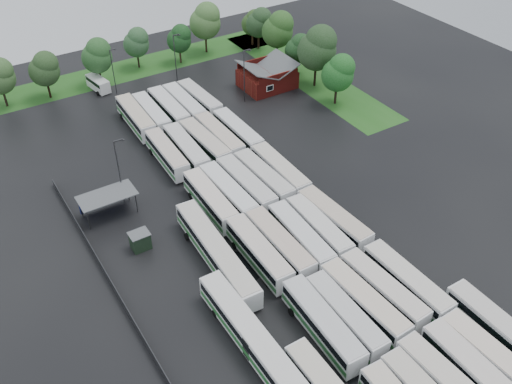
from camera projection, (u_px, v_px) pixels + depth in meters
ground at (291, 258)px, 76.42m from camera, size 160.00×160.00×0.00m
brick_building at (267, 78)px, 113.83m from camera, size 10.07×8.60×5.39m
wash_shed at (106, 197)px, 82.05m from camera, size 8.20×4.20×3.58m
utility_hut at (140, 241)px, 77.22m from camera, size 2.70×2.20×2.62m
grass_strip_north at (123, 71)px, 120.45m from camera, size 80.00×10.00×0.01m
grass_strip_east at (307, 75)px, 119.20m from camera, size 10.00×50.00×0.01m
west_fence at (111, 283)px, 72.08m from camera, size 0.10×50.00×1.20m
bus_r0c3 at (475, 374)px, 59.99m from camera, size 3.05×13.27×3.68m
bus_r0c4 at (493, 361)px, 61.31m from camera, size 3.16×13.09×3.62m
bus_r1c0 at (322, 324)px, 65.15m from camera, size 3.49×13.45×3.71m
bus_r1c1 at (345, 316)px, 66.24m from camera, size 2.96×12.64×3.50m
bus_r1c2 at (364, 303)px, 67.69m from camera, size 3.24×13.29×3.67m
bus_r1c3 at (383, 290)px, 69.28m from camera, size 3.29×13.02×3.60m
bus_r1c4 at (407, 282)px, 70.31m from camera, size 2.98×13.17×3.65m
bus_r2c0 at (259, 253)px, 74.39m from camera, size 3.13×13.18×3.65m
bus_r2c1 at (279, 245)px, 75.55m from camera, size 2.96×13.29×3.69m
bus_r2c2 at (301, 237)px, 76.73m from camera, size 3.41×13.14×3.62m
bus_r2c3 at (319, 229)px, 78.19m from camera, size 3.21×12.80×3.54m
bus_r2c4 at (334, 220)px, 79.61m from camera, size 3.41×13.18×3.63m
bus_r3c0 at (210, 200)px, 83.05m from camera, size 3.14×13.05×3.61m
bus_r3c1 at (228, 193)px, 84.36m from camera, size 2.86×13.12×3.65m
bus_r3c2 at (246, 185)px, 85.75m from camera, size 2.97×13.32×3.70m
bus_r3c3 at (263, 178)px, 87.22m from camera, size 3.05×13.10×3.63m
bus_r3c4 at (280, 171)px, 88.62m from camera, size 3.00×13.15×3.65m
bus_r4c0 at (167, 154)px, 92.47m from camera, size 3.17×12.73×3.52m
bus_r4c1 at (186, 149)px, 93.47m from camera, size 3.36×13.18×3.64m
bus_r4c2 at (205, 143)px, 94.90m from camera, size 3.16×13.14×3.64m
bus_r4c3 at (219, 137)px, 96.39m from camera, size 2.81×13.06×3.63m
bus_r4c4 at (238, 132)px, 97.71m from camera, size 2.77×12.86×3.58m
bus_r5c0 at (136, 118)px, 101.46m from camera, size 3.30×13.31×3.68m
bus_r5c1 at (152, 114)px, 102.62m from camera, size 3.09×12.68×3.51m
bus_r5c2 at (169, 109)px, 103.98m from camera, size 3.02×13.14×3.64m
bus_r5c3 at (184, 105)px, 105.18m from camera, size 2.86×13.10×3.64m
bus_r5c4 at (200, 99)px, 106.79m from camera, size 3.15×12.79×3.54m
artic_bus_west_b at (216, 253)px, 74.29m from camera, size 3.78×20.00×3.69m
artic_bus_west_c at (252, 338)px, 63.64m from camera, size 2.83×19.72×3.66m
minibus at (98, 83)px, 112.96m from camera, size 3.10×6.27×2.62m
tree_north_1 at (45, 68)px, 107.60m from camera, size 5.79×5.79×9.60m
tree_north_2 at (97, 55)px, 111.69m from camera, size 6.01×6.01×9.96m
tree_north_3 at (137, 42)px, 118.41m from camera, size 5.35×5.35×8.86m
tree_north_4 at (180, 38)px, 120.39m from camera, size 5.17×5.17×8.56m
tree_north_5 at (206, 20)px, 123.52m from camera, size 6.84×6.84×11.33m
tree_north_6 at (253, 22)px, 127.99m from camera, size 4.95×4.95×8.19m
tree_east_0 at (339, 72)px, 105.58m from camera, size 6.09×6.09×10.09m
tree_east_1 at (318, 48)px, 110.31m from camera, size 7.66×7.66×12.68m
tree_east_2 at (299, 48)px, 116.38m from camera, size 5.19×5.19×8.59m
tree_east_3 at (279, 29)px, 120.25m from camera, size 6.65×6.65×11.02m
tree_east_4 at (260, 22)px, 125.90m from camera, size 5.67×5.67×9.39m
lamp_post_ne at (245, 72)px, 106.63m from camera, size 1.61×0.31×10.44m
lamp_post_nw at (119, 167)px, 82.26m from camera, size 1.65×0.32×10.72m
lamp_post_back_w at (113, 68)px, 109.47m from camera, size 1.42×0.28×9.20m
lamp_post_back_e at (176, 56)px, 112.64m from camera, size 1.57×0.31×10.19m
puddle_0 at (364, 382)px, 61.53m from camera, size 3.60×3.60×0.01m
puddle_1 at (480, 365)px, 63.19m from camera, size 3.92×3.92×0.01m
puddle_2 at (236, 269)px, 74.80m from camera, size 6.68×6.68×0.01m
puddle_3 at (325, 244)px, 78.57m from camera, size 2.98×2.98×0.01m
puddle_4 at (439, 298)px, 70.85m from camera, size 2.68×2.68×0.01m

